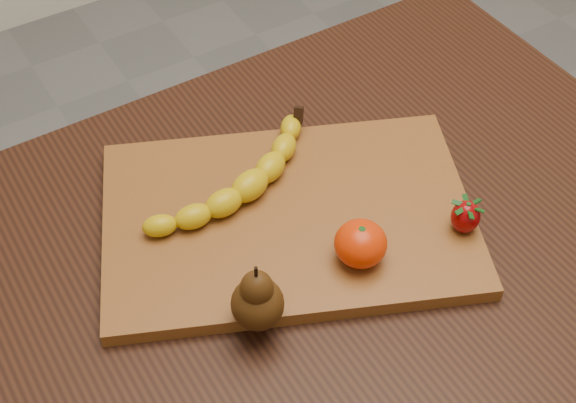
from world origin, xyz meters
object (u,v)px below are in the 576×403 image
cutting_board (288,218)px  pear (257,295)px  table (310,286)px  mandarin (361,244)px

cutting_board → pear: size_ratio=4.97×
table → cutting_board: cutting_board is taller
cutting_board → mandarin: 0.11m
table → pear: 0.22m
pear → mandarin: (0.14, 0.01, -0.02)m
cutting_board → pear: pear is taller
table → mandarin: 0.16m
pear → mandarin: size_ratio=1.47×
mandarin → table: bearing=108.7°
table → pear: size_ratio=11.05×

